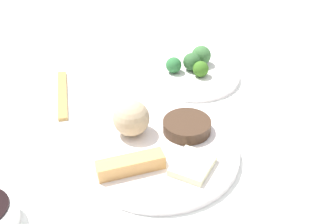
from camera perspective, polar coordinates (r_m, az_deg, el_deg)
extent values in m
cube|color=white|center=(0.77, -4.52, -6.77)|extent=(2.20, 2.20, 0.02)
cylinder|color=white|center=(0.76, -1.04, -5.77)|extent=(0.29, 0.29, 0.02)
sphere|color=tan|center=(0.78, -5.23, -0.85)|extent=(0.07, 0.07, 0.07)
cube|color=tan|center=(0.71, -5.29, -7.42)|extent=(0.11, 0.09, 0.03)
cube|color=beige|center=(0.71, 3.52, -7.50)|extent=(0.08, 0.09, 0.01)
cylinder|color=#402B1D|center=(0.79, 2.69, -1.99)|extent=(0.09, 0.09, 0.02)
cylinder|color=white|center=(1.00, 3.62, 5.12)|extent=(0.22, 0.22, 0.01)
sphere|color=#386B1E|center=(0.98, 4.65, 6.07)|extent=(0.04, 0.04, 0.04)
sphere|color=#3B6C37|center=(1.03, 4.71, 7.97)|extent=(0.05, 0.05, 0.05)
sphere|color=#2C6C36|center=(0.99, 0.80, 6.64)|extent=(0.04, 0.04, 0.04)
sphere|color=#325E31|center=(1.01, 3.39, 7.11)|extent=(0.04, 0.04, 0.04)
cube|color=#AE8244|center=(0.96, -14.69, 2.45)|extent=(0.12, 0.19, 0.01)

